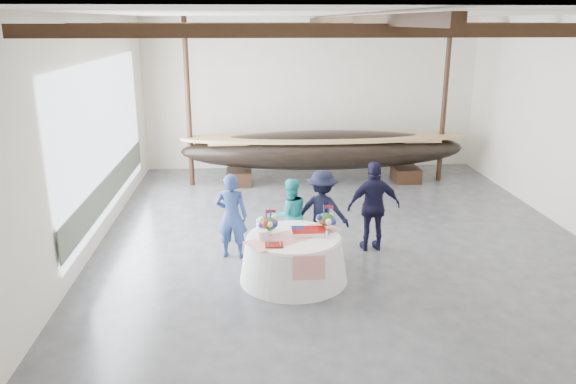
{
  "coord_description": "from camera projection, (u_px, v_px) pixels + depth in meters",
  "views": [
    {
      "loc": [
        -1.88,
        -10.98,
        4.37
      ],
      "look_at": [
        -1.16,
        -0.56,
        1.18
      ],
      "focal_mm": 35.0,
      "sensor_mm": 36.0,
      "label": 1
    }
  ],
  "objects": [
    {
      "name": "wall_left",
      "position": [
        89.0,
        135.0,
        10.88
      ],
      "size": [
        0.02,
        12.0,
        4.5
      ],
      "primitive_type": "cube",
      "color": "silver",
      "rests_on": "ground"
    },
    {
      "name": "ceiling",
      "position": [
        347.0,
        14.0,
        10.56
      ],
      "size": [
        10.0,
        12.0,
        0.01
      ],
      "primitive_type": "cube",
      "color": "white",
      "rests_on": "wall_back"
    },
    {
      "name": "banquet_table",
      "position": [
        294.0,
        258.0,
        9.81
      ],
      "size": [
        1.89,
        1.89,
        0.81
      ],
      "color": "silver",
      "rests_on": "ground"
    },
    {
      "name": "guest_woman_teal",
      "position": [
        290.0,
        215.0,
        10.92
      ],
      "size": [
        0.82,
        0.69,
        1.49
      ],
      "primitive_type": "imported",
      "rotation": [
        0.0,
        0.0,
        3.33
      ],
      "color": "#21A7AA",
      "rests_on": "ground"
    },
    {
      "name": "open_bay",
      "position": [
        106.0,
        146.0,
        11.97
      ],
      "size": [
        0.03,
        7.0,
        3.2
      ],
      "color": "silver",
      "rests_on": "ground"
    },
    {
      "name": "wall_front",
      "position": [
        444.0,
        247.0,
        5.49
      ],
      "size": [
        10.0,
        0.02,
        4.5
      ],
      "primitive_type": "cube",
      "color": "silver",
      "rests_on": "ground"
    },
    {
      "name": "longboat_display",
      "position": [
        324.0,
        150.0,
        15.6
      ],
      "size": [
        7.89,
        1.58,
        1.48
      ],
      "color": "black",
      "rests_on": "ground"
    },
    {
      "name": "tabletop_items",
      "position": [
        295.0,
        225.0,
        9.77
      ],
      "size": [
        1.78,
        1.39,
        0.4
      ],
      "color": "#B41212",
      "rests_on": "banquet_table"
    },
    {
      "name": "pavilion_structure",
      "position": [
        340.0,
        40.0,
        11.41
      ],
      "size": [
        9.8,
        11.76,
        4.5
      ],
      "color": "black",
      "rests_on": "ground"
    },
    {
      "name": "wall_back",
      "position": [
        311.0,
        94.0,
        16.94
      ],
      "size": [
        10.0,
        0.02,
        4.5
      ],
      "primitive_type": "cube",
      "color": "silver",
      "rests_on": "ground"
    },
    {
      "name": "guest_man_left",
      "position": [
        322.0,
        211.0,
        10.94
      ],
      "size": [
        1.19,
        0.91,
        1.64
      ],
      "primitive_type": "imported",
      "rotation": [
        0.0,
        0.0,
        2.82
      ],
      "color": "black",
      "rests_on": "ground"
    },
    {
      "name": "guest_woman_blue",
      "position": [
        232.0,
        216.0,
        10.64
      ],
      "size": [
        0.66,
        0.49,
        1.66
      ],
      "primitive_type": "imported",
      "rotation": [
        0.0,
        0.0,
        2.98
      ],
      "color": "navy",
      "rests_on": "ground"
    },
    {
      "name": "floor",
      "position": [
        341.0,
        237.0,
        11.87
      ],
      "size": [
        10.0,
        12.0,
        0.01
      ],
      "primitive_type": "cube",
      "color": "#3D3D42",
      "rests_on": "ground"
    },
    {
      "name": "guest_man_right",
      "position": [
        374.0,
        206.0,
        10.96
      ],
      "size": [
        1.09,
        0.53,
        1.8
      ],
      "primitive_type": "imported",
      "rotation": [
        0.0,
        0.0,
        3.23
      ],
      "color": "black",
      "rests_on": "ground"
    }
  ]
}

